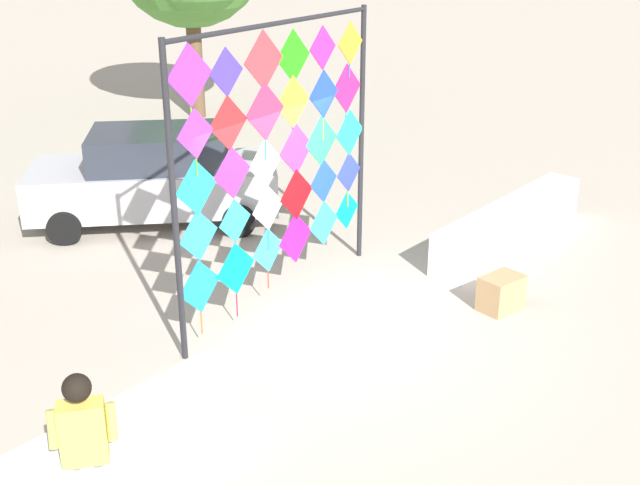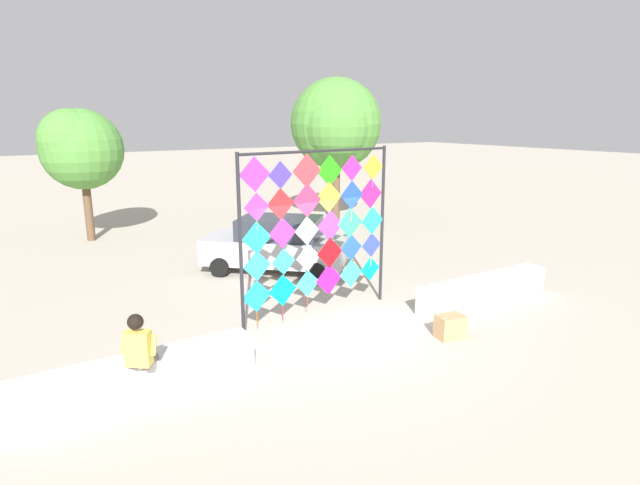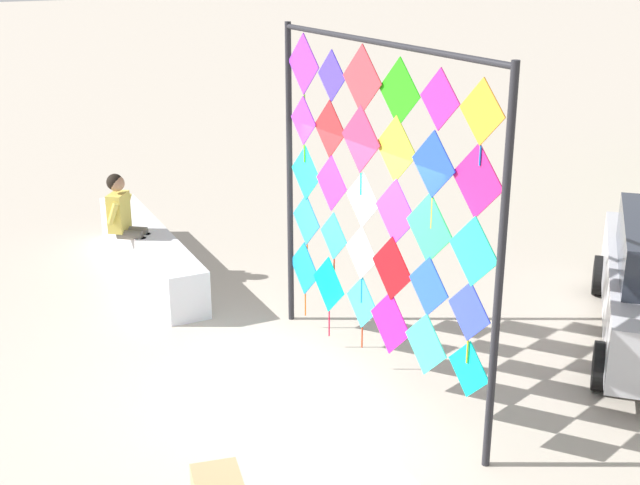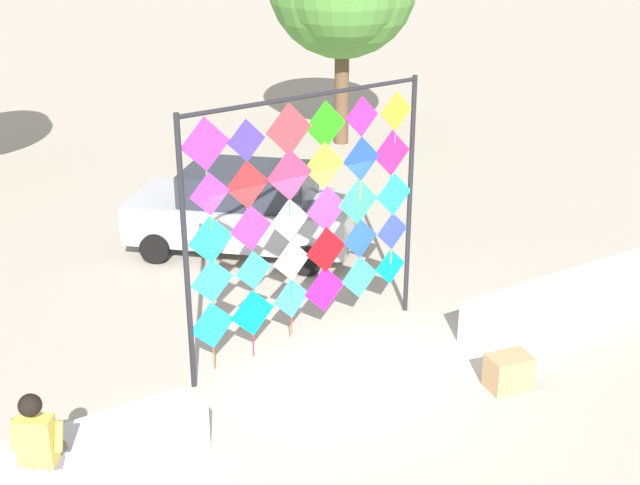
% 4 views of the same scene
% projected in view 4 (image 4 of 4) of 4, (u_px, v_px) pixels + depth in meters
% --- Properties ---
extents(ground, '(120.00, 120.00, 0.00)m').
position_uv_depth(ground, '(334.00, 380.00, 10.92)').
color(ground, '#ADA393').
extents(plaza_ledge_left, '(3.70, 0.52, 0.62)m').
position_uv_depth(plaza_ledge_left, '(35.00, 473.00, 8.67)').
color(plaza_ledge_left, silver).
rests_on(plaza_ledge_left, ground).
extents(plaza_ledge_right, '(3.70, 0.52, 0.62)m').
position_uv_depth(plaza_ledge_right, '(566.00, 298.00, 12.42)').
color(plaza_ledge_right, silver).
rests_on(plaza_ledge_right, ground).
extents(kite_display_rack, '(3.66, 0.36, 3.56)m').
position_uv_depth(kite_display_rack, '(307.00, 207.00, 10.99)').
color(kite_display_rack, '#232328').
rests_on(kite_display_rack, ground).
extents(seated_vendor, '(0.67, 0.71, 1.47)m').
position_uv_depth(seated_vendor, '(41.00, 442.00, 8.25)').
color(seated_vendor, '#666056').
rests_on(seated_vendor, ground).
extents(parked_car, '(3.98, 3.84, 1.50)m').
position_uv_depth(parked_car, '(245.00, 209.00, 14.64)').
color(parked_car, '#B7B7BC').
rests_on(parked_car, ground).
extents(cardboard_box_large, '(0.60, 0.46, 0.46)m').
position_uv_depth(cardboard_box_large, '(508.00, 372.00, 10.67)').
color(cardboard_box_large, tan).
rests_on(cardboard_box_large, ground).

